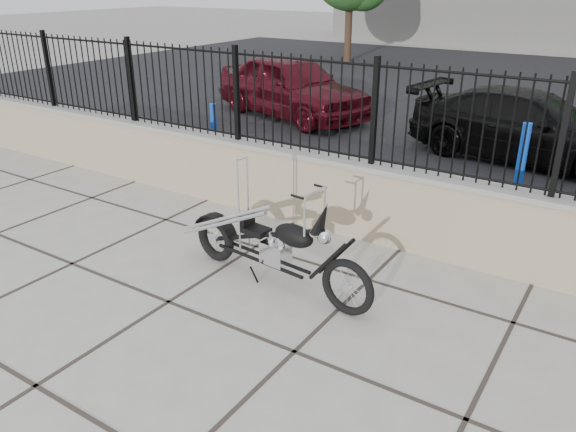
% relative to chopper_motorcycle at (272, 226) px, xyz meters
% --- Properties ---
extents(ground_plane, '(90.00, 90.00, 0.00)m').
position_rel_chopper_motorcycle_xyz_m(ground_plane, '(-0.67, -0.89, -0.67)').
color(ground_plane, '#99968E').
rests_on(ground_plane, ground).
extents(parking_lot, '(30.00, 30.00, 0.00)m').
position_rel_chopper_motorcycle_xyz_m(parking_lot, '(-0.67, 11.61, -0.67)').
color(parking_lot, black).
rests_on(parking_lot, ground).
extents(retaining_wall, '(14.00, 0.36, 0.96)m').
position_rel_chopper_motorcycle_xyz_m(retaining_wall, '(-0.67, 1.61, -0.19)').
color(retaining_wall, gray).
rests_on(retaining_wall, ground_plane).
extents(iron_fence, '(14.00, 0.08, 1.20)m').
position_rel_chopper_motorcycle_xyz_m(iron_fence, '(-0.67, 1.61, 0.89)').
color(iron_fence, black).
rests_on(iron_fence, retaining_wall).
extents(chopper_motorcycle, '(2.27, 0.63, 1.34)m').
position_rel_chopper_motorcycle_xyz_m(chopper_motorcycle, '(0.00, 0.00, 0.00)').
color(chopper_motorcycle, black).
rests_on(chopper_motorcycle, ground_plane).
extents(car_red, '(4.42, 2.81, 1.40)m').
position_rel_chopper_motorcycle_xyz_m(car_red, '(-4.01, 6.65, 0.03)').
color(car_red, '#480A14').
rests_on(car_red, parking_lot).
extents(car_black, '(4.35, 2.22, 1.21)m').
position_rel_chopper_motorcycle_xyz_m(car_black, '(1.29, 6.07, -0.07)').
color(car_black, black).
rests_on(car_black, parking_lot).
extents(bollard_a, '(0.13, 0.13, 0.94)m').
position_rel_chopper_motorcycle_xyz_m(bollard_a, '(-3.53, 3.29, -0.20)').
color(bollard_a, '#0B21AC').
rests_on(bollard_a, ground_plane).
extents(bollard_b, '(0.16, 0.16, 1.10)m').
position_rel_chopper_motorcycle_xyz_m(bollard_b, '(1.58, 4.14, -0.12)').
color(bollard_b, '#0C35B7').
rests_on(bollard_b, ground_plane).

